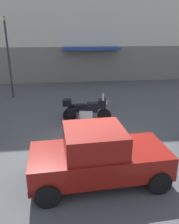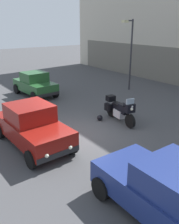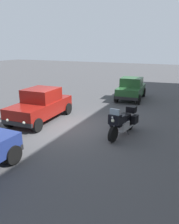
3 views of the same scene
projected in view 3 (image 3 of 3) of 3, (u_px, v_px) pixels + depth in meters
The scene contains 5 objects.
ground_plane at pixel (69, 126), 10.56m from camera, with size 80.00×80.00×0.00m, color #424244.
motorcycle at pixel (123, 121), 9.39m from camera, with size 2.25×0.91×1.36m.
helmet at pixel (112, 125), 10.39m from camera, with size 0.28×0.28×0.28m, color black.
car_hatchback_near at pixel (41, 105), 11.27m from camera, with size 3.94×1.95×1.64m.
car_compact_side at pixel (131, 89), 15.72m from camera, with size 3.56×1.93×1.56m.
Camera 3 is at (8.54, 5.12, 3.73)m, focal length 35.23 mm.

